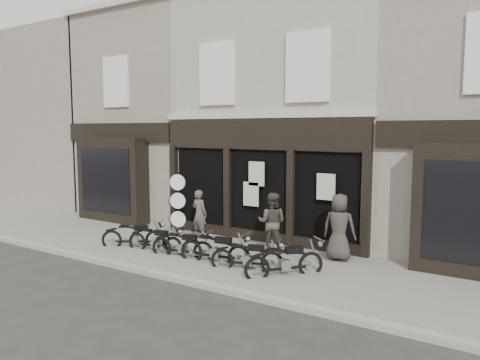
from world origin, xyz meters
The scene contains 16 objects.
ground_plane centered at (0.00, 0.00, 0.00)m, with size 90.00×90.00×0.00m, color #2D2B28.
pavement centered at (0.00, 0.90, 0.06)m, with size 30.00×4.20×0.12m, color slate.
kerb centered at (0.00, -1.25, 0.07)m, with size 30.00×0.25×0.13m, color gray.
central_building centered at (0.00, 5.95, 4.08)m, with size 7.30×6.22×8.34m.
neighbour_left centered at (-6.35, 5.90, 4.04)m, with size 5.60×6.73×8.34m.
filler_left centered at (-14.50, 6.00, 4.10)m, with size 11.00×6.00×8.20m, color gray.
motorcycle_0 centered at (-2.74, 0.25, 0.37)m, with size 1.72×1.24×0.93m.
motorcycle_1 centered at (-1.83, 0.21, 0.36)m, with size 1.89×0.52×0.90m.
motorcycle_2 centered at (-0.80, 0.21, 0.36)m, with size 1.86×0.69×0.90m.
motorcycle_3 centered at (0.31, 0.23, 0.39)m, with size 2.05×0.65×0.99m.
motorcycle_4 centered at (1.33, 0.21, 0.36)m, with size 1.78×0.94×0.90m.
motorcycle_5 centered at (2.36, 0.27, 0.39)m, with size 1.49×1.70×0.97m.
man_left centered at (-1.81, 2.23, 0.90)m, with size 0.57×0.37×1.56m, color #4D4640.
man_centre centered at (1.02, 1.98, 0.97)m, with size 0.83×0.65×1.71m, color #3F3B32.
man_right centered at (2.95, 2.21, 1.02)m, with size 0.88×0.57×1.80m, color #38312E.
advert_sign_post centered at (-2.73, 2.27, 1.07)m, with size 0.51×0.34×2.20m.
Camera 1 is at (7.46, -9.51, 3.64)m, focal length 35.00 mm.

